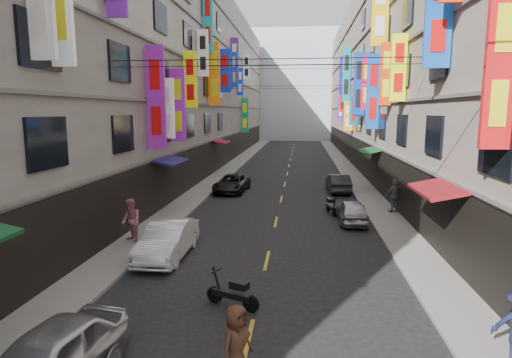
% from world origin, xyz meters
% --- Properties ---
extents(sidewalk_left, '(2.00, 90.00, 0.12)m').
position_xyz_m(sidewalk_left, '(-6.00, 42.00, 0.06)').
color(sidewalk_left, slate).
rests_on(sidewalk_left, ground).
extents(sidewalk_right, '(2.00, 90.00, 0.12)m').
position_xyz_m(sidewalk_right, '(6.00, 42.00, 0.06)').
color(sidewalk_right, slate).
rests_on(sidewalk_right, ground).
extents(building_row_left, '(10.14, 90.00, 19.00)m').
position_xyz_m(building_row_left, '(-11.99, 42.00, 9.49)').
color(building_row_left, gray).
rests_on(building_row_left, ground).
extents(building_row_right, '(10.14, 90.00, 19.00)m').
position_xyz_m(building_row_right, '(11.99, 42.00, 9.49)').
color(building_row_right, '#A29588').
rests_on(building_row_right, ground).
extents(haze_block, '(18.00, 8.00, 22.00)m').
position_xyz_m(haze_block, '(0.00, 92.00, 11.00)').
color(haze_block, '#B3BAC8').
rests_on(haze_block, ground).
extents(shop_signage, '(14.00, 55.00, 12.59)m').
position_xyz_m(shop_signage, '(-0.09, 34.97, 9.10)').
color(shop_signage, '#0F16B8').
rests_on(shop_signage, ground).
extents(street_awnings, '(13.99, 35.20, 0.41)m').
position_xyz_m(street_awnings, '(-1.26, 26.00, 3.00)').
color(street_awnings, '#144C25').
rests_on(street_awnings, ground).
extents(overhead_cables, '(14.00, 38.04, 1.24)m').
position_xyz_m(overhead_cables, '(0.00, 30.00, 8.80)').
color(overhead_cables, black).
rests_on(overhead_cables, ground).
extents(lane_markings, '(0.12, 80.20, 0.01)m').
position_xyz_m(lane_markings, '(0.00, 39.00, 0.00)').
color(lane_markings, gold).
rests_on(lane_markings, ground).
extents(scooter_crossing, '(1.70, 0.88, 1.14)m').
position_xyz_m(scooter_crossing, '(-0.68, 13.81, 0.44)').
color(scooter_crossing, black).
rests_on(scooter_crossing, ground).
extents(scooter_far_right, '(0.66, 1.78, 1.14)m').
position_xyz_m(scooter_far_right, '(3.05, 26.19, 0.44)').
color(scooter_far_right, black).
rests_on(scooter_far_right, ground).
extents(car_left_mid, '(1.54, 4.38, 1.44)m').
position_xyz_m(car_left_mid, '(-4.00, 17.96, 0.72)').
color(car_left_mid, white).
rests_on(car_left_mid, ground).
extents(car_left_far, '(2.39, 4.67, 1.26)m').
position_xyz_m(car_left_far, '(-3.71, 32.23, 0.63)').
color(car_left_far, black).
rests_on(car_left_far, ground).
extents(car_right_mid, '(1.50, 3.64, 1.23)m').
position_xyz_m(car_right_mid, '(4.00, 24.23, 0.62)').
color(car_right_mid, '#A5A4A9').
rests_on(car_right_mid, ground).
extents(car_right_far, '(1.66, 4.12, 1.33)m').
position_xyz_m(car_right_far, '(4.00, 32.96, 0.66)').
color(car_right_far, '#27282F').
rests_on(car_right_far, ground).
extents(pedestrian_lfar, '(1.12, 1.12, 1.93)m').
position_xyz_m(pedestrian_lfar, '(-6.12, 19.46, 1.08)').
color(pedestrian_lfar, '#C26788').
rests_on(pedestrian_lfar, sidewalk_left).
extents(pedestrian_rfar, '(1.28, 1.04, 1.91)m').
position_xyz_m(pedestrian_rfar, '(6.60, 26.40, 1.07)').
color(pedestrian_rfar, '#5F5F61').
rests_on(pedestrian_rfar, sidewalk_right).
extents(pedestrian_crossing, '(0.93, 1.03, 1.74)m').
position_xyz_m(pedestrian_crossing, '(-0.05, 10.31, 0.87)').
color(pedestrian_crossing, '#4B2C1E').
rests_on(pedestrian_crossing, ground).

